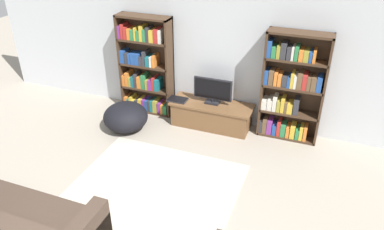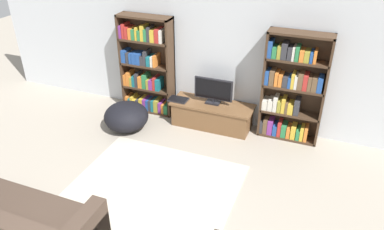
% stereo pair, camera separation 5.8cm
% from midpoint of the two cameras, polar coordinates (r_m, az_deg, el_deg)
% --- Properties ---
extents(wall_back, '(8.80, 0.06, 2.60)m').
position_cam_midpoint_polar(wall_back, '(6.31, 3.86, 10.04)').
color(wall_back, silver).
rests_on(wall_back, ground_plane).
extents(bookshelf_left, '(0.96, 0.30, 1.78)m').
position_cam_midpoint_polar(bookshelf_left, '(6.79, -7.37, 7.21)').
color(bookshelf_left, '#422D1E').
rests_on(bookshelf_left, ground_plane).
extents(bookshelf_right, '(0.96, 0.30, 1.78)m').
position_cam_midpoint_polar(bookshelf_right, '(6.09, 14.54, 3.86)').
color(bookshelf_right, '#422D1E').
rests_on(bookshelf_right, ground_plane).
extents(tv_stand, '(1.41, 0.53, 0.43)m').
position_cam_midpoint_polar(tv_stand, '(6.47, 2.73, 0.06)').
color(tv_stand, brown).
rests_on(tv_stand, ground_plane).
extents(television, '(0.66, 0.16, 0.45)m').
position_cam_midpoint_polar(television, '(6.29, 2.91, 3.75)').
color(television, black).
rests_on(television, tv_stand).
extents(laptop, '(0.33, 0.23, 0.03)m').
position_cam_midpoint_polar(laptop, '(6.48, -2.48, 2.37)').
color(laptop, '#28282D').
rests_on(laptop, tv_stand).
extents(area_rug, '(2.21, 1.88, 0.02)m').
position_cam_midpoint_polar(area_rug, '(5.23, -6.06, -11.00)').
color(area_rug, beige).
rests_on(area_rug, ground_plane).
extents(couch_left_sectional, '(2.04, 0.88, 0.83)m').
position_cam_midpoint_polar(couch_left_sectional, '(4.76, -26.63, -15.10)').
color(couch_left_sectional, '#423328').
rests_on(couch_left_sectional, ground_plane).
extents(beanbag_ottoman, '(0.75, 0.75, 0.48)m').
position_cam_midpoint_polar(beanbag_ottoman, '(6.46, -10.33, -0.28)').
color(beanbag_ottoman, black).
rests_on(beanbag_ottoman, ground_plane).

